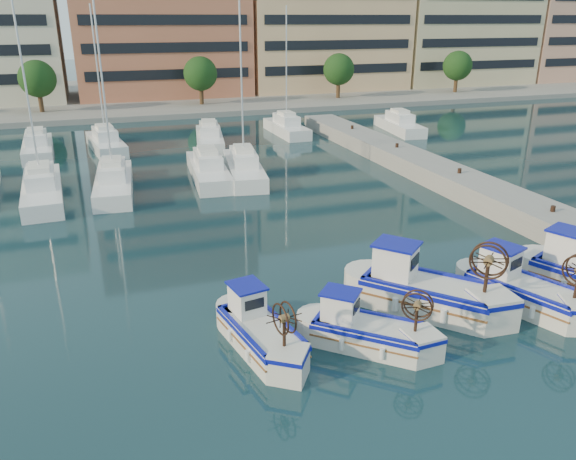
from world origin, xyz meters
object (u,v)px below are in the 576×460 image
(fishing_boat_b, at_px, (365,329))
(fishing_boat_d, at_px, (522,288))
(fishing_boat_c, at_px, (424,289))
(fishing_boat_a, at_px, (260,330))

(fishing_boat_b, distance_m, fishing_boat_d, 7.00)
(fishing_boat_b, distance_m, fishing_boat_c, 3.64)
(fishing_boat_b, xyz_separation_m, fishing_boat_c, (3.26, 1.61, 0.21))
(fishing_boat_c, bearing_deg, fishing_boat_a, 143.01)
(fishing_boat_a, height_order, fishing_boat_d, fishing_boat_d)
(fishing_boat_b, relative_size, fishing_boat_d, 0.82)
(fishing_boat_b, height_order, fishing_boat_c, fishing_boat_c)
(fishing_boat_d, bearing_deg, fishing_boat_c, 143.31)
(fishing_boat_a, relative_size, fishing_boat_b, 1.08)
(fishing_boat_b, xyz_separation_m, fishing_boat_d, (6.97, 0.59, 0.10))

